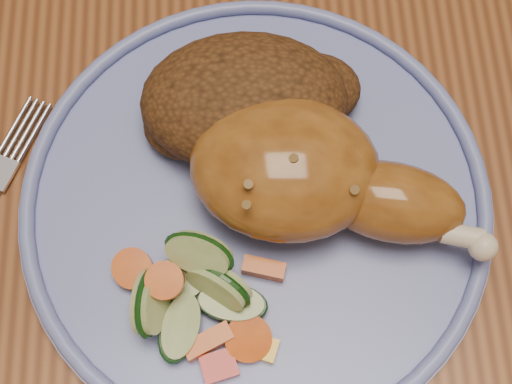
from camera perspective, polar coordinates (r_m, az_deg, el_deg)
The scene contains 7 objects.
ground at distance 1.23m, azimuth 3.13°, elevation -6.81°, with size 4.00×4.00×0.00m, color #512D1B.
dining_table at distance 0.60m, azimuth 6.39°, elevation 8.87°, with size 0.90×1.40×0.75m.
plate at distance 0.46m, azimuth -0.00°, elevation -0.94°, with size 0.30×0.30×0.01m, color #6470B5.
plate_rim at distance 0.45m, azimuth -0.00°, elevation -0.46°, with size 0.30×0.30×0.01m, color #6470B5.
chicken_leg at distance 0.43m, azimuth 4.41°, elevation 1.25°, with size 0.19×0.11×0.06m.
rice_pilaf at distance 0.46m, azimuth -0.60°, elevation 7.28°, with size 0.14×0.10×0.06m.
vegetable_pile at distance 0.42m, azimuth -5.33°, elevation -8.04°, with size 0.11×0.10×0.05m.
Camera 1 is at (-0.08, -0.30, 1.19)m, focal length 50.00 mm.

